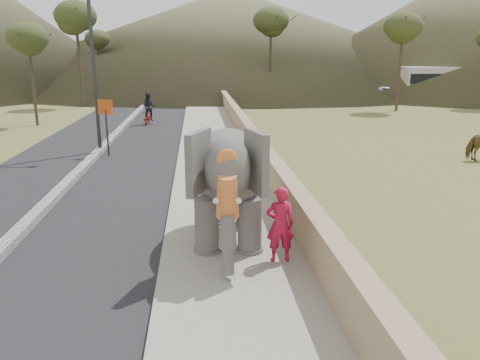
% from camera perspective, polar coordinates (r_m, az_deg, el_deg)
% --- Properties ---
extents(ground, '(160.00, 160.00, 0.00)m').
position_cam_1_polar(ground, '(8.07, 0.32, -16.80)').
color(ground, olive).
rests_on(ground, ground).
extents(road, '(7.00, 120.00, 0.03)m').
position_cam_1_polar(road, '(17.88, -19.12, 0.53)').
color(road, black).
rests_on(road, ground).
extents(median, '(0.35, 120.00, 0.22)m').
position_cam_1_polar(median, '(17.85, -19.15, 0.83)').
color(median, black).
rests_on(median, ground).
extents(walkway, '(3.00, 120.00, 0.15)m').
position_cam_1_polar(walkway, '(17.34, -2.90, 1.14)').
color(walkway, '#9E9687').
rests_on(walkway, ground).
extents(parapet, '(0.30, 120.00, 1.10)m').
position_cam_1_polar(parapet, '(17.38, 2.53, 2.78)').
color(parapet, tan).
rests_on(parapet, ground).
extents(lamppost, '(1.76, 0.36, 8.00)m').
position_cam_1_polar(lamppost, '(21.34, -16.82, 16.16)').
color(lamppost, '#303036').
rests_on(lamppost, ground).
extents(signboard, '(0.60, 0.08, 2.40)m').
position_cam_1_polar(signboard, '(20.71, -16.02, 7.29)').
color(signboard, '#2D2D33').
rests_on(signboard, ground).
extents(distant_car, '(4.25, 1.77, 1.44)m').
position_cam_1_polar(distant_car, '(46.02, 17.85, 10.03)').
color(distant_car, '#B1B0B8').
rests_on(distant_car, ground).
extents(bus_white, '(11.11, 3.05, 3.10)m').
position_cam_1_polar(bus_white, '(48.39, 25.33, 10.52)').
color(bus_white, beige).
rests_on(bus_white, ground).
extents(hill_far, '(80.00, 80.00, 14.00)m').
position_cam_1_polar(hill_far, '(77.07, -1.11, 17.19)').
color(hill_far, brown).
rests_on(hill_far, ground).
extents(elephant_and_man, '(2.29, 3.80, 2.66)m').
position_cam_1_polar(elephant_and_man, '(10.53, -1.33, -0.27)').
color(elephant_and_man, '#67635D').
rests_on(elephant_and_man, ground).
extents(motorcyclist, '(0.89, 1.61, 1.97)m').
position_cam_1_polar(motorcyclist, '(29.56, -11.09, 8.16)').
color(motorcyclist, maroon).
rests_on(motorcyclist, ground).
extents(trees, '(48.62, 45.17, 8.62)m').
position_cam_1_polar(trees, '(35.66, 1.06, 14.35)').
color(trees, '#473828').
rests_on(trees, ground).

